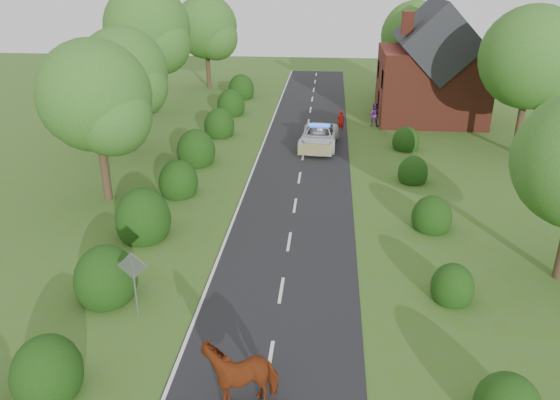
# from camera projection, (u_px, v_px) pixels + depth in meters

# --- Properties ---
(ground) EXTENTS (120.00, 120.00, 0.00)m
(ground) POSITION_uv_depth(u_px,v_px,m) (270.00, 360.00, 17.41)
(ground) COLOR #3D6219
(road) EXTENTS (6.00, 70.00, 0.02)m
(road) POSITION_uv_depth(u_px,v_px,m) (298.00, 184.00, 31.08)
(road) COLOR black
(road) RESTS_ON ground
(road_markings) EXTENTS (4.96, 70.00, 0.01)m
(road_markings) POSITION_uv_depth(u_px,v_px,m) (266.00, 197.00, 29.32)
(road_markings) COLOR white
(road_markings) RESTS_ON road
(hedgerow_left) EXTENTS (2.75, 50.41, 3.00)m
(hedgerow_left) POSITION_uv_depth(u_px,v_px,m) (170.00, 190.00, 28.32)
(hedgerow_left) COLOR black
(hedgerow_left) RESTS_ON ground
(hedgerow_right) EXTENTS (2.10, 45.78, 2.10)m
(hedgerow_right) POSITION_uv_depth(u_px,v_px,m) (427.00, 207.00, 26.86)
(hedgerow_right) COLOR black
(hedgerow_right) RESTS_ON ground
(tree_left_a) EXTENTS (5.74, 5.60, 8.38)m
(tree_left_a) POSITION_uv_depth(u_px,v_px,m) (99.00, 101.00, 26.89)
(tree_left_a) COLOR #332316
(tree_left_a) RESTS_ON ground
(tree_left_b) EXTENTS (5.74, 5.60, 8.07)m
(tree_left_b) POSITION_uv_depth(u_px,v_px,m) (127.00, 76.00, 34.44)
(tree_left_b) COLOR #332316
(tree_left_b) RESTS_ON ground
(tree_left_c) EXTENTS (6.97, 6.80, 10.22)m
(tree_left_c) POSITION_uv_depth(u_px,v_px,m) (151.00, 32.00, 43.05)
(tree_left_c) COLOR #332316
(tree_left_c) RESTS_ON ground
(tree_left_d) EXTENTS (6.15, 6.00, 8.89)m
(tree_left_d) POSITION_uv_depth(u_px,v_px,m) (209.00, 30.00, 52.34)
(tree_left_d) COLOR #332316
(tree_left_d) RESTS_ON ground
(tree_right_b) EXTENTS (6.56, 6.40, 9.40)m
(tree_right_b) POSITION_uv_depth(u_px,v_px,m) (537.00, 62.00, 33.75)
(tree_right_b) COLOR #332316
(tree_right_b) RESTS_ON ground
(tree_right_c) EXTENTS (6.15, 6.00, 8.58)m
(tree_right_c) POSITION_uv_depth(u_px,v_px,m) (417.00, 38.00, 49.01)
(tree_right_c) COLOR #332316
(tree_right_c) RESTS_ON ground
(road_sign) EXTENTS (1.06, 0.08, 2.53)m
(road_sign) POSITION_uv_depth(u_px,v_px,m) (133.00, 275.00, 18.99)
(road_sign) COLOR gray
(road_sign) RESTS_ON ground
(house) EXTENTS (8.00, 7.40, 9.17)m
(house) POSITION_uv_depth(u_px,v_px,m) (432.00, 72.00, 42.45)
(house) COLOR maroon
(house) RESTS_ON ground
(cow) EXTENTS (2.75, 2.10, 1.73)m
(cow) POSITION_uv_depth(u_px,v_px,m) (241.00, 375.00, 15.52)
(cow) COLOR #5D2E11
(cow) RESTS_ON ground
(police_van) EXTENTS (2.79, 5.45, 1.60)m
(police_van) POSITION_uv_depth(u_px,v_px,m) (319.00, 137.00, 37.06)
(police_van) COLOR silver
(police_van) RESTS_ON ground
(pedestrian_red) EXTENTS (0.57, 0.38, 1.56)m
(pedestrian_red) POSITION_uv_depth(u_px,v_px,m) (341.00, 121.00, 40.52)
(pedestrian_red) COLOR red
(pedestrian_red) RESTS_ON ground
(pedestrian_purple) EXTENTS (0.96, 0.79, 1.80)m
(pedestrian_purple) POSITION_uv_depth(u_px,v_px,m) (374.00, 115.00, 41.72)
(pedestrian_purple) COLOR #4E2560
(pedestrian_purple) RESTS_ON ground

